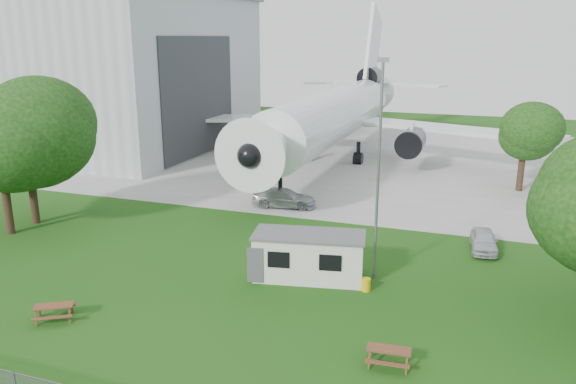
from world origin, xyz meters
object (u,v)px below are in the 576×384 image
(picnic_west, at_px, (55,320))
(picnic_east, at_px, (388,365))
(airliner, at_px, (336,113))
(site_cabin, at_px, (309,256))
(hangar, at_px, (63,68))

(picnic_west, distance_m, picnic_east, 15.84)
(picnic_west, bearing_deg, picnic_east, -25.72)
(airliner, distance_m, picnic_east, 40.57)
(airliner, xyz_separation_m, site_cabin, (6.76, -30.96, -3.96))
(airliner, xyz_separation_m, picnic_east, (12.50, -38.23, -5.27))
(picnic_west, height_order, picnic_east, same)
(hangar, bearing_deg, airliner, -0.22)
(picnic_east, bearing_deg, picnic_west, -178.98)
(hangar, height_order, site_cabin, hangar)
(hangar, bearing_deg, picnic_west, -50.64)
(site_cabin, bearing_deg, picnic_west, -138.84)
(airliner, relative_size, picnic_west, 26.52)
(hangar, relative_size, picnic_east, 23.89)
(site_cabin, height_order, picnic_east, site_cabin)
(airliner, bearing_deg, site_cabin, -77.69)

